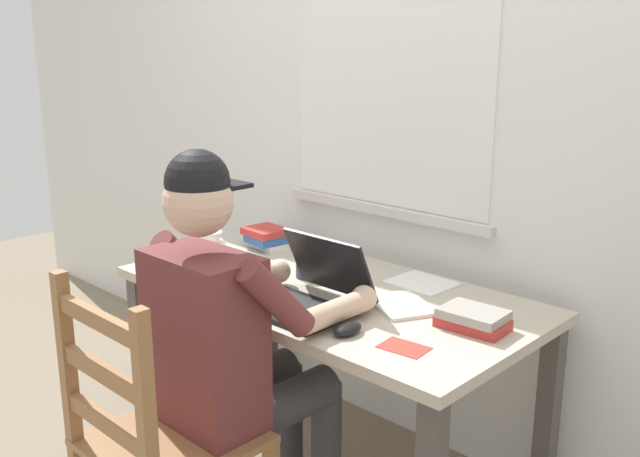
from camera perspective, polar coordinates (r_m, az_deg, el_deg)
back_wall at (r=2.59m, az=7.59°, el=10.18°), size 6.00×0.08×2.60m
desk at (r=2.40m, az=0.55°, el=-6.88°), size 1.44×0.75×0.70m
seated_person at (r=2.06m, az=-7.05°, el=-8.83°), size 0.50×0.60×1.24m
wooden_chair at (r=2.01m, az=-13.31°, el=-16.77°), size 0.42×0.42×0.93m
laptop at (r=2.19m, az=-0.96°, el=-5.14°), size 0.33×0.33×0.22m
computer_mouse at (r=1.99m, az=2.26°, el=-8.21°), size 0.06×0.10×0.03m
coffee_mug_white at (r=2.77m, az=-8.82°, el=-1.17°), size 0.12×0.09×0.09m
coffee_mug_dark at (r=2.46m, az=-1.00°, el=-3.04°), size 0.12×0.08×0.09m
book_stack_main at (r=2.83m, az=-4.31°, el=-0.72°), size 0.18×0.17×0.08m
book_stack_side at (r=2.07m, az=12.41°, el=-7.25°), size 0.21×0.14×0.06m
paper_pile_near_laptop at (r=2.43m, az=8.32°, el=-4.45°), size 0.22×0.19×0.01m
paper_pile_back_corner at (r=2.65m, az=-11.83°, el=-3.00°), size 0.27×0.27×0.01m
paper_pile_side at (r=2.21m, az=6.64°, el=-6.25°), size 0.27×0.24×0.01m
landscape_photo_print at (r=1.93m, az=6.88°, el=-9.65°), size 0.14×0.10×0.00m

